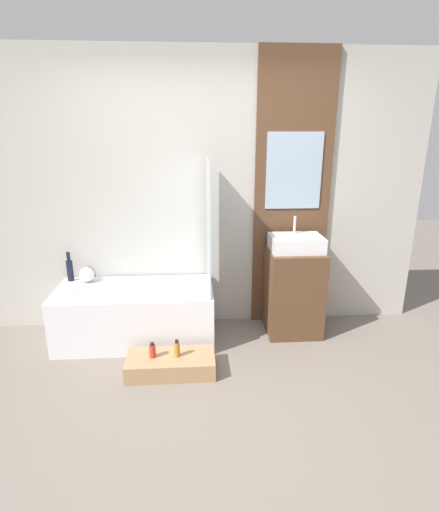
{
  "coord_description": "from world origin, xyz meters",
  "views": [
    {
      "loc": [
        -0.12,
        -2.21,
        1.91
      ],
      "look_at": [
        0.07,
        0.72,
        0.96
      ],
      "focal_mm": 28.0,
      "sensor_mm": 36.0,
      "label": 1
    }
  ],
  "objects_px": {
    "sink": "(296,243)",
    "vase_tall_dark": "(70,269)",
    "bathtub": "(136,314)",
    "bottle_soap_primary": "(152,351)",
    "wooden_step_bench": "(171,364)",
    "bottle_soap_secondary": "(177,349)",
    "vase_round_light": "(87,275)"
  },
  "relations": [
    {
      "from": "sink",
      "to": "vase_round_light",
      "type": "relative_size",
      "value": 3.42
    },
    {
      "from": "bottle_soap_primary",
      "to": "vase_round_light",
      "type": "bearing_deg",
      "value": 130.84
    },
    {
      "from": "bottle_soap_secondary",
      "to": "wooden_step_bench",
      "type": "bearing_deg",
      "value": 180.0
    },
    {
      "from": "bathtub",
      "to": "vase_round_light",
      "type": "bearing_deg",
      "value": 156.32
    },
    {
      "from": "bottle_soap_secondary",
      "to": "bathtub",
      "type": "bearing_deg",
      "value": 124.87
    },
    {
      "from": "vase_round_light",
      "to": "bottle_soap_primary",
      "type": "relative_size",
      "value": 1.07
    },
    {
      "from": "wooden_step_bench",
      "to": "sink",
      "type": "xyz_separation_m",
      "value": [
        1.15,
        0.64,
        0.82
      ]
    },
    {
      "from": "vase_tall_dark",
      "to": "bottle_soap_secondary",
      "type": "bearing_deg",
      "value": -38.4
    },
    {
      "from": "wooden_step_bench",
      "to": "sink",
      "type": "bearing_deg",
      "value": 29.11
    },
    {
      "from": "vase_tall_dark",
      "to": "sink",
      "type": "bearing_deg",
      "value": -4.72
    },
    {
      "from": "vase_tall_dark",
      "to": "bottle_soap_secondary",
      "type": "distance_m",
      "value": 1.38
    },
    {
      "from": "wooden_step_bench",
      "to": "bottle_soap_primary",
      "type": "relative_size",
      "value": 5.51
    },
    {
      "from": "sink",
      "to": "bottle_soap_primary",
      "type": "xyz_separation_m",
      "value": [
        -1.29,
        -0.64,
        -0.69
      ]
    },
    {
      "from": "wooden_step_bench",
      "to": "vase_round_light",
      "type": "distance_m",
      "value": 1.24
    },
    {
      "from": "bathtub",
      "to": "wooden_step_bench",
      "type": "distance_m",
      "value": 0.69
    },
    {
      "from": "bathtub",
      "to": "vase_tall_dark",
      "type": "bearing_deg",
      "value": 158.78
    },
    {
      "from": "bathtub",
      "to": "vase_tall_dark",
      "type": "height_order",
      "value": "vase_tall_dark"
    },
    {
      "from": "vase_round_light",
      "to": "bottle_soap_primary",
      "type": "xyz_separation_m",
      "value": [
        0.67,
        -0.78,
        -0.38
      ]
    },
    {
      "from": "sink",
      "to": "bottle_soap_secondary",
      "type": "distance_m",
      "value": 1.44
    },
    {
      "from": "bottle_soap_primary",
      "to": "wooden_step_bench",
      "type": "bearing_deg",
      "value": 0.0
    },
    {
      "from": "vase_tall_dark",
      "to": "vase_round_light",
      "type": "distance_m",
      "value": 0.17
    },
    {
      "from": "wooden_step_bench",
      "to": "bottle_soap_primary",
      "type": "xyz_separation_m",
      "value": [
        -0.14,
        0.0,
        0.13
      ]
    },
    {
      "from": "bottle_soap_secondary",
      "to": "vase_round_light",
      "type": "bearing_deg",
      "value": 138.16
    },
    {
      "from": "vase_round_light",
      "to": "bottle_soap_secondary",
      "type": "xyz_separation_m",
      "value": [
        0.87,
        -0.78,
        -0.37
      ]
    },
    {
      "from": "sink",
      "to": "wooden_step_bench",
      "type": "bearing_deg",
      "value": -150.89
    },
    {
      "from": "bottle_soap_primary",
      "to": "vase_tall_dark",
      "type": "bearing_deg",
      "value": 135.61
    },
    {
      "from": "bathtub",
      "to": "bottle_soap_secondary",
      "type": "relative_size",
      "value": 9.73
    },
    {
      "from": "bathtub",
      "to": "bottle_soap_primary",
      "type": "distance_m",
      "value": 0.61
    },
    {
      "from": "bathtub",
      "to": "bottle_soap_primary",
      "type": "height_order",
      "value": "bathtub"
    },
    {
      "from": "sink",
      "to": "vase_tall_dark",
      "type": "bearing_deg",
      "value": 175.28
    },
    {
      "from": "wooden_step_bench",
      "to": "bottle_soap_secondary",
      "type": "relative_size",
      "value": 4.87
    },
    {
      "from": "bathtub",
      "to": "sink",
      "type": "distance_m",
      "value": 1.63
    }
  ]
}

